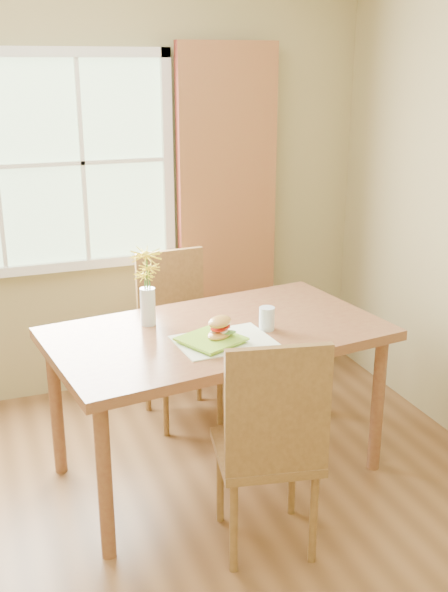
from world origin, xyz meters
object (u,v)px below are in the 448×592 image
at_px(chair_near, 271,440).
at_px(flower_vase, 147,280).
at_px(croissant_sandwich, 220,328).
at_px(water_glass, 267,319).
at_px(dining_table, 217,345).
at_px(chair_far, 177,328).

distance_m(chair_near, flower_vase, 1.05).
distance_m(croissant_sandwich, water_glass, 0.28).
bearing_deg(flower_vase, croissant_sandwich, -52.98).
distance_m(dining_table, flower_vase, 0.48).
bearing_deg(dining_table, chair_near, -99.17).
bearing_deg(water_glass, dining_table, 158.37).
height_order(dining_table, water_glass, water_glass).
height_order(chair_near, flower_vase, flower_vase).
relative_size(water_glass, flower_vase, 0.29).
bearing_deg(chair_near, water_glass, 78.93).
relative_size(croissant_sandwich, water_glass, 1.49).
relative_size(chair_far, flower_vase, 2.55).
distance_m(chair_near, croissant_sandwich, 0.63).
height_order(chair_far, flower_vase, flower_vase).
distance_m(chair_far, croissant_sandwich, 0.93).
xyz_separation_m(dining_table, chair_near, (-0.02, -0.71, -0.16)).
xyz_separation_m(water_glass, flower_vase, (-0.53, 0.28, 0.18)).
distance_m(dining_table, croissant_sandwich, 0.23).
height_order(dining_table, croissant_sandwich, croissant_sandwich).
relative_size(chair_near, chair_far, 1.02).
xyz_separation_m(chair_near, croissant_sandwich, (-0.03, 0.55, 0.31)).
relative_size(dining_table, croissant_sandwich, 10.10).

